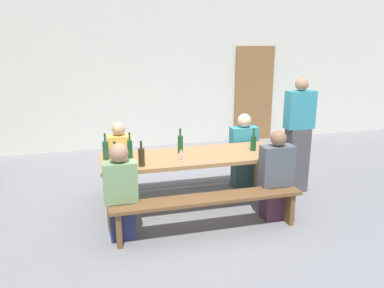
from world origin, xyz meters
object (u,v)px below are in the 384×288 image
Objects in this scene: wine_bottle_2 at (141,157)px; seated_guest_far_1 at (243,152)px; bench_far at (180,166)px; standing_host at (298,138)px; wine_bottle_1 at (115,160)px; wine_bottle_4 at (180,144)px; wine_bottle_5 at (130,149)px; seated_guest_far_0 at (120,163)px; tasting_table at (192,160)px; wine_bottle_3 at (106,150)px; bench_near at (208,204)px; seated_guest_near_0 at (121,193)px; wooden_door at (254,94)px; wine_glass_1 at (279,148)px; wine_glass_0 at (181,152)px; seated_guest_near_1 at (276,178)px; wine_bottle_0 at (253,143)px.

wine_bottle_2 is 1.92m from seated_guest_far_1.
bench_far is 1.82m from standing_host.
wine_bottle_1 is 1.00m from wine_bottle_4.
seated_guest_far_0 reaches higher than wine_bottle_5.
standing_host reaches higher than wine_bottle_2.
seated_guest_far_1 is at bearing 24.80° from wine_bottle_1.
wine_bottle_3 is at bearing 175.23° from tasting_table.
seated_guest_near_0 is at bearing 171.39° from bench_near.
wooden_door is 3.81m from wine_glass_1.
wine_bottle_3 is at bearing 162.97° from wine_glass_0.
wooden_door is at bearing 53.77° from wine_glass_0.
seated_guest_near_1 is at bearing -90.00° from seated_guest_near_0.
wooden_door is at bearing 59.69° from bench_near.
bench_near is 7.41× the size of wine_bottle_2.
wine_glass_1 is at bearing -0.58° from wine_bottle_1.
bench_far is 7.41× the size of wine_bottle_2.
wine_bottle_5 is 0.30× the size of seated_guest_far_0.
wine_bottle_4 is (0.98, 0.03, 0.00)m from wine_bottle_3.
wine_bottle_1 is at bearing -133.51° from bench_far.
bench_far is 1.97× the size of seated_guest_near_1.
wine_bottle_0 is 1.01m from wine_bottle_4.
wine_bottle_3 is 0.76m from seated_guest_near_0.
wine_bottle_5 is at bearing -74.22° from seated_guest_far_1.
wine_glass_0 is at bearing -101.46° from wine_bottle_4.
wooden_door is 1.81× the size of seated_guest_near_1.
bench_far is at bearing 139.63° from wine_bottle_0.
wine_bottle_2 is at bearing 177.43° from wine_glass_1.
wine_glass_0 is 1.43m from seated_guest_far_1.
seated_guest_near_0 reaches higher than wine_bottle_3.
wine_bottle_4 is (-0.13, -0.61, 0.52)m from bench_far.
wine_bottle_5 is 0.76m from seated_guest_near_0.
wooden_door is 14.01× the size of wine_glass_0.
wine_glass_1 is 0.15× the size of seated_guest_far_0.
standing_host is at bearing 61.53° from seated_guest_far_1.
seated_guest_far_1 is (0.98, 1.31, 0.18)m from bench_near.
wooden_door is 3.96m from wine_bottle_4.
wine_bottle_4 is 1.00× the size of wine_bottle_5.
wine_bottle_0 reaches higher than tasting_table.
wine_bottle_4 is at bearing 136.73° from tasting_table.
seated_guest_near_0 reaches higher than wine_bottle_0.
wine_bottle_1 is 0.30× the size of seated_guest_near_0.
bench_far is at bearing 99.43° from seated_guest_far_0.
wine_bottle_1 is 2.00m from seated_guest_near_1.
wine_bottle_1 is 2.07× the size of wine_glass_1.
wooden_door is at bearing 129.52° from seated_guest_far_0.
wine_bottle_1 is 1.01× the size of wine_bottle_3.
seated_guest_near_1 is at bearing -33.24° from wine_bottle_4.
standing_host is (1.68, 0.93, 0.46)m from bench_near.
wine_bottle_1 reaches higher than wine_bottle_5.
seated_guest_near_0 reaches higher than tasting_table.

